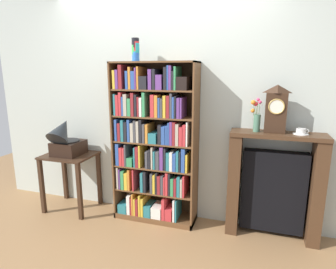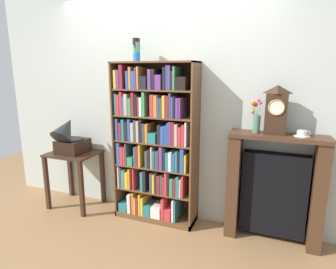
{
  "view_description": "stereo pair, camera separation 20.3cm",
  "coord_description": "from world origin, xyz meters",
  "views": [
    {
      "loc": [
        1.06,
        -2.74,
        1.69
      ],
      "look_at": [
        0.15,
        0.12,
        1.01
      ],
      "focal_mm": 30.24,
      "sensor_mm": 36.0,
      "label": 1
    },
    {
      "loc": [
        1.25,
        -2.67,
        1.69
      ],
      "look_at": [
        0.15,
        0.12,
        1.01
      ],
      "focal_mm": 30.24,
      "sensor_mm": 36.0,
      "label": 2
    }
  ],
  "objects": [
    {
      "name": "fireplace_mantel",
      "position": [
        1.27,
        0.16,
        0.54
      ],
      "size": [
        0.9,
        0.28,
        1.1
      ],
      "color": "#472D1C",
      "rests_on": "ground"
    },
    {
      "name": "wall_back",
      "position": [
        0.1,
        0.31,
        1.3
      ],
      "size": [
        4.63,
        0.08,
        2.6
      ],
      "primitive_type": "cube",
      "color": "beige",
      "rests_on": "ground"
    },
    {
      "name": "teacup_with_saucer",
      "position": [
        1.46,
        0.13,
        1.13
      ],
      "size": [
        0.14,
        0.14,
        0.06
      ],
      "color": "white",
      "rests_on": "fireplace_mantel"
    },
    {
      "name": "cup_stack",
      "position": [
        -0.2,
        0.1,
        1.9
      ],
      "size": [
        0.08,
        0.08,
        0.24
      ],
      "color": "blue",
      "rests_on": "bookshelf"
    },
    {
      "name": "bookshelf",
      "position": [
        -0.01,
        0.11,
        0.88
      ],
      "size": [
        0.93,
        0.32,
        1.78
      ],
      "color": "brown",
      "rests_on": "ground"
    },
    {
      "name": "side_table_left",
      "position": [
        -1.08,
        0.03,
        0.53
      ],
      "size": [
        0.59,
        0.49,
        0.7
      ],
      "color": "#382316",
      "rests_on": "ground"
    },
    {
      "name": "flower_vase",
      "position": [
        1.05,
        0.13,
        1.24
      ],
      "size": [
        0.1,
        0.14,
        0.33
      ],
      "color": "#4C7A60",
      "rests_on": "fireplace_mantel"
    },
    {
      "name": "mantel_clock",
      "position": [
        1.23,
        0.13,
        1.33
      ],
      "size": [
        0.19,
        0.12,
        0.46
      ],
      "color": "#382316",
      "rests_on": "fireplace_mantel"
    },
    {
      "name": "gramophone",
      "position": [
        -1.08,
        -0.02,
        0.91
      ],
      "size": [
        0.32,
        0.45,
        0.51
      ],
      "color": "black",
      "rests_on": "side_table_left"
    },
    {
      "name": "ground_plane",
      "position": [
        0.0,
        0.0,
        -0.01
      ],
      "size": [
        7.63,
        6.4,
        0.02
      ],
      "primitive_type": "cube",
      "color": "#997047"
    }
  ]
}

